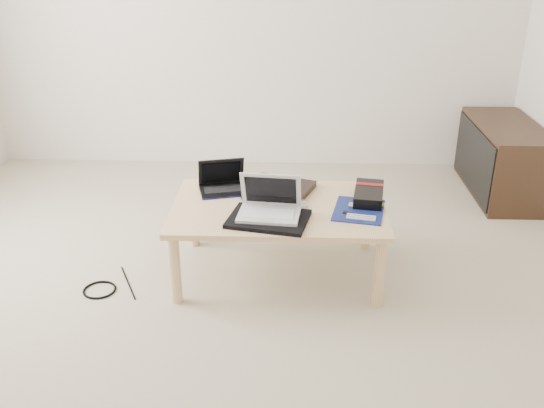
{
  "coord_description": "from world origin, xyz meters",
  "views": [
    {
      "loc": [
        0.31,
        -2.56,
        1.71
      ],
      "look_at": [
        0.21,
        0.29,
        0.41
      ],
      "focal_mm": 40.0,
      "sensor_mm": 36.0,
      "label": 1
    }
  ],
  "objects_px": {
    "coffee_table": "(278,214)",
    "netbook": "(223,184)",
    "media_cabinet": "(502,159)",
    "white_laptop": "(270,206)",
    "gpu_box": "(369,194)"
  },
  "relations": [
    {
      "from": "coffee_table",
      "to": "gpu_box",
      "type": "bearing_deg",
      "value": 10.94
    },
    {
      "from": "media_cabinet",
      "to": "gpu_box",
      "type": "relative_size",
      "value": 2.88
    },
    {
      "from": "coffee_table",
      "to": "media_cabinet",
      "type": "relative_size",
      "value": 1.22
    },
    {
      "from": "white_laptop",
      "to": "coffee_table",
      "type": "bearing_deg",
      "value": 73.8
    },
    {
      "from": "coffee_table",
      "to": "netbook",
      "type": "height_order",
      "value": "netbook"
    },
    {
      "from": "gpu_box",
      "to": "netbook",
      "type": "bearing_deg",
      "value": 172.88
    },
    {
      "from": "coffee_table",
      "to": "netbook",
      "type": "xyz_separation_m",
      "value": [
        -0.31,
        0.19,
        0.09
      ]
    },
    {
      "from": "media_cabinet",
      "to": "gpu_box",
      "type": "xyz_separation_m",
      "value": [
        -1.05,
        -1.07,
        0.18
      ]
    },
    {
      "from": "coffee_table",
      "to": "media_cabinet",
      "type": "height_order",
      "value": "media_cabinet"
    },
    {
      "from": "netbook",
      "to": "white_laptop",
      "type": "xyz_separation_m",
      "value": [
        0.27,
        -0.33,
        0.03
      ]
    },
    {
      "from": "netbook",
      "to": "coffee_table",
      "type": "bearing_deg",
      "value": -31.44
    },
    {
      "from": "coffee_table",
      "to": "white_laptop",
      "type": "height_order",
      "value": "white_laptop"
    },
    {
      "from": "media_cabinet",
      "to": "white_laptop",
      "type": "distance_m",
      "value": 2.05
    },
    {
      "from": "netbook",
      "to": "white_laptop",
      "type": "distance_m",
      "value": 0.43
    },
    {
      "from": "white_laptop",
      "to": "gpu_box",
      "type": "xyz_separation_m",
      "value": [
        0.52,
        0.23,
        -0.03
      ]
    }
  ]
}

